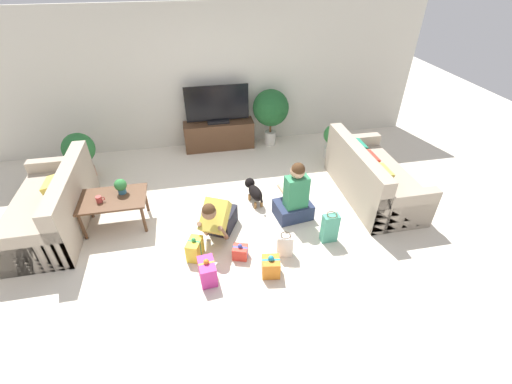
{
  "coord_description": "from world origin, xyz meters",
  "views": [
    {
      "loc": [
        -0.3,
        -3.82,
        3.31
      ],
      "look_at": [
        0.47,
        0.08,
        0.45
      ],
      "focal_mm": 24.0,
      "sensor_mm": 36.0,
      "label": 1
    }
  ],
  "objects_px": {
    "potted_plant_corner_left": "(79,151)",
    "gift_box_c": "(195,249)",
    "potted_plant_back_right": "(271,109)",
    "mug": "(99,199)",
    "tv": "(217,106)",
    "gift_box_a": "(207,271)",
    "tabletop_plant": "(121,186)",
    "gift_box_d": "(271,266)",
    "gift_box_b": "(240,252)",
    "sofa_left": "(53,209)",
    "person_sitting": "(295,198)",
    "sofa_right": "(371,178)",
    "tv_console": "(219,135)",
    "dog": "(254,191)",
    "potted_plant_corner_right": "(333,139)",
    "gift_bag_a": "(285,245)",
    "gift_bag_b": "(330,228)",
    "coffee_table": "(112,201)",
    "person_kneeling": "(218,218)"
  },
  "relations": [
    {
      "from": "sofa_left",
      "to": "tabletop_plant",
      "type": "xyz_separation_m",
      "value": [
        0.99,
        -0.04,
        0.29
      ]
    },
    {
      "from": "tv_console",
      "to": "person_kneeling",
      "type": "bearing_deg",
      "value": -96.43
    },
    {
      "from": "gift_box_c",
      "to": "tv_console",
      "type": "bearing_deg",
      "value": 77.7
    },
    {
      "from": "mug",
      "to": "potted_plant_back_right",
      "type": "bearing_deg",
      "value": 35.89
    },
    {
      "from": "coffee_table",
      "to": "mug",
      "type": "xyz_separation_m",
      "value": [
        -0.14,
        -0.07,
        0.1
      ]
    },
    {
      "from": "potted_plant_corner_right",
      "to": "gift_box_d",
      "type": "distance_m",
      "value": 3.19
    },
    {
      "from": "coffee_table",
      "to": "potted_plant_corner_right",
      "type": "xyz_separation_m",
      "value": [
        3.77,
        1.27,
        -0.04
      ]
    },
    {
      "from": "tv_console",
      "to": "dog",
      "type": "distance_m",
      "value": 1.94
    },
    {
      "from": "person_sitting",
      "to": "gift_box_b",
      "type": "xyz_separation_m",
      "value": [
        -0.91,
        -0.66,
        -0.26
      ]
    },
    {
      "from": "coffee_table",
      "to": "potted_plant_corner_right",
      "type": "height_order",
      "value": "potted_plant_corner_right"
    },
    {
      "from": "dog",
      "to": "gift_box_b",
      "type": "distance_m",
      "value": 1.23
    },
    {
      "from": "gift_box_b",
      "to": "gift_box_c",
      "type": "xyz_separation_m",
      "value": [
        -0.57,
        0.13,
        0.05
      ]
    },
    {
      "from": "gift_box_a",
      "to": "gift_bag_b",
      "type": "bearing_deg",
      "value": 12.53
    },
    {
      "from": "potted_plant_corner_left",
      "to": "gift_box_c",
      "type": "distance_m",
      "value": 2.93
    },
    {
      "from": "potted_plant_back_right",
      "to": "person_sitting",
      "type": "bearing_deg",
      "value": -94.51
    },
    {
      "from": "person_sitting",
      "to": "mug",
      "type": "relative_size",
      "value": 7.96
    },
    {
      "from": "gift_box_a",
      "to": "tabletop_plant",
      "type": "relative_size",
      "value": 1.55
    },
    {
      "from": "sofa_right",
      "to": "sofa_left",
      "type": "bearing_deg",
      "value": 88.1
    },
    {
      "from": "sofa_right",
      "to": "tabletop_plant",
      "type": "xyz_separation_m",
      "value": [
        -3.78,
        0.11,
        0.29
      ]
    },
    {
      "from": "sofa_left",
      "to": "gift_bag_b",
      "type": "xyz_separation_m",
      "value": [
        3.74,
        -1.06,
        -0.08
      ]
    },
    {
      "from": "sofa_left",
      "to": "gift_box_d",
      "type": "xyz_separation_m",
      "value": [
        2.82,
        -1.49,
        -0.18
      ]
    },
    {
      "from": "sofa_left",
      "to": "person_sitting",
      "type": "xyz_separation_m",
      "value": [
        3.4,
        -0.48,
        0.05
      ]
    },
    {
      "from": "sofa_left",
      "to": "gift_bag_b",
      "type": "distance_m",
      "value": 3.89
    },
    {
      "from": "sofa_right",
      "to": "potted_plant_back_right",
      "type": "distance_m",
      "value": 2.39
    },
    {
      "from": "gift_box_c",
      "to": "gift_box_d",
      "type": "distance_m",
      "value": 1.02
    },
    {
      "from": "sofa_left",
      "to": "gift_box_b",
      "type": "xyz_separation_m",
      "value": [
        2.5,
        -1.14,
        -0.21
      ]
    },
    {
      "from": "potted_plant_back_right",
      "to": "gift_bag_a",
      "type": "bearing_deg",
      "value": -99.5
    },
    {
      "from": "tv",
      "to": "tv_console",
      "type": "bearing_deg",
      "value": 0.0
    },
    {
      "from": "sofa_left",
      "to": "potted_plant_corner_right",
      "type": "height_order",
      "value": "sofa_left"
    },
    {
      "from": "potted_plant_corner_right",
      "to": "gift_box_a",
      "type": "distance_m",
      "value": 3.64
    },
    {
      "from": "tv",
      "to": "gift_box_c",
      "type": "height_order",
      "value": "tv"
    },
    {
      "from": "mug",
      "to": "coffee_table",
      "type": "bearing_deg",
      "value": 25.17
    },
    {
      "from": "person_kneeling",
      "to": "person_sitting",
      "type": "relative_size",
      "value": 0.82
    },
    {
      "from": "potted_plant_corner_left",
      "to": "mug",
      "type": "distance_m",
      "value": 1.6
    },
    {
      "from": "coffee_table",
      "to": "gift_box_a",
      "type": "bearing_deg",
      "value": -47.05
    },
    {
      "from": "gift_box_d",
      "to": "mug",
      "type": "relative_size",
      "value": 2.53
    },
    {
      "from": "potted_plant_back_right",
      "to": "gift_bag_a",
      "type": "distance_m",
      "value": 3.18
    },
    {
      "from": "person_sitting",
      "to": "gift_box_d",
      "type": "relative_size",
      "value": 3.15
    },
    {
      "from": "sofa_right",
      "to": "gift_box_c",
      "type": "bearing_deg",
      "value": 106.73
    },
    {
      "from": "dog",
      "to": "sofa_left",
      "type": "bearing_deg",
      "value": -12.42
    },
    {
      "from": "mug",
      "to": "gift_box_a",
      "type": "bearing_deg",
      "value": -42.42
    },
    {
      "from": "person_kneeling",
      "to": "potted_plant_back_right",
      "type": "bearing_deg",
      "value": 89.63
    },
    {
      "from": "gift_box_d",
      "to": "gift_box_b",
      "type": "bearing_deg",
      "value": 133.23
    },
    {
      "from": "gift_box_c",
      "to": "gift_bag_a",
      "type": "xyz_separation_m",
      "value": [
        1.15,
        -0.19,
        0.03
      ]
    },
    {
      "from": "sofa_left",
      "to": "person_sitting",
      "type": "height_order",
      "value": "person_sitting"
    },
    {
      "from": "sofa_right",
      "to": "potted_plant_back_right",
      "type": "bearing_deg",
      "value": 30.1
    },
    {
      "from": "tv",
      "to": "potted_plant_back_right",
      "type": "relative_size",
      "value": 1.06
    },
    {
      "from": "potted_plant_back_right",
      "to": "mug",
      "type": "xyz_separation_m",
      "value": [
        -2.88,
        -2.08,
        -0.23
      ]
    },
    {
      "from": "person_kneeling",
      "to": "gift_box_c",
      "type": "bearing_deg",
      "value": -108.72
    },
    {
      "from": "gift_box_a",
      "to": "tv",
      "type": "bearing_deg",
      "value": 81.32
    }
  ]
}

